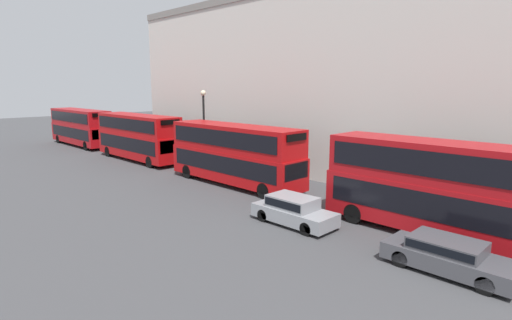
{
  "coord_description": "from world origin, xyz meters",
  "views": [
    {
      "loc": [
        -16.61,
        0.83,
        6.79
      ],
      "look_at": [
        0.48,
        17.89,
        2.33
      ],
      "focal_mm": 28.0,
      "sensor_mm": 36.0,
      "label": 1
    }
  ],
  "objects_px": {
    "bus_second_in_queue": "(234,152)",
    "car_hatchback": "(293,210)",
    "bus_leading": "(447,186)",
    "bus_trailing": "(80,126)",
    "pedestrian": "(289,174)",
    "car_dark_sedan": "(448,255)",
    "bus_third_in_queue": "(138,135)"
  },
  "relations": [
    {
      "from": "car_hatchback",
      "to": "bus_third_in_queue",
      "type": "bearing_deg",
      "value": 81.0
    },
    {
      "from": "bus_leading",
      "to": "car_dark_sedan",
      "type": "xyz_separation_m",
      "value": [
        -3.4,
        -1.38,
        -1.73
      ]
    },
    {
      "from": "bus_second_in_queue",
      "to": "pedestrian",
      "type": "xyz_separation_m",
      "value": [
        2.66,
        -2.75,
        -1.54
      ]
    },
    {
      "from": "car_dark_sedan",
      "to": "pedestrian",
      "type": "height_order",
      "value": "pedestrian"
    },
    {
      "from": "bus_leading",
      "to": "car_hatchback",
      "type": "xyz_separation_m",
      "value": [
        -3.4,
        6.02,
        -1.66
      ]
    },
    {
      "from": "bus_leading",
      "to": "car_hatchback",
      "type": "relative_size",
      "value": 2.57
    },
    {
      "from": "car_hatchback",
      "to": "pedestrian",
      "type": "height_order",
      "value": "pedestrian"
    },
    {
      "from": "bus_leading",
      "to": "car_dark_sedan",
      "type": "distance_m",
      "value": 4.06
    },
    {
      "from": "bus_second_in_queue",
      "to": "car_dark_sedan",
      "type": "distance_m",
      "value": 16.01
    },
    {
      "from": "bus_trailing",
      "to": "car_hatchback",
      "type": "distance_m",
      "value": 34.95
    },
    {
      "from": "bus_second_in_queue",
      "to": "car_hatchback",
      "type": "distance_m",
      "value": 8.98
    },
    {
      "from": "bus_trailing",
      "to": "bus_third_in_queue",
      "type": "bearing_deg",
      "value": -90.0
    },
    {
      "from": "car_hatchback",
      "to": "car_dark_sedan",
      "type": "bearing_deg",
      "value": -90.0
    },
    {
      "from": "bus_second_in_queue",
      "to": "car_dark_sedan",
      "type": "height_order",
      "value": "bus_second_in_queue"
    },
    {
      "from": "pedestrian",
      "to": "car_dark_sedan",
      "type": "bearing_deg",
      "value": -115.31
    },
    {
      "from": "bus_third_in_queue",
      "to": "bus_second_in_queue",
      "type": "bearing_deg",
      "value": -90.0
    },
    {
      "from": "car_dark_sedan",
      "to": "car_hatchback",
      "type": "distance_m",
      "value": 7.4
    },
    {
      "from": "pedestrian",
      "to": "car_hatchback",
      "type": "bearing_deg",
      "value": -138.23
    },
    {
      "from": "bus_third_in_queue",
      "to": "pedestrian",
      "type": "height_order",
      "value": "bus_third_in_queue"
    },
    {
      "from": "bus_second_in_queue",
      "to": "car_hatchback",
      "type": "height_order",
      "value": "bus_second_in_queue"
    },
    {
      "from": "bus_second_in_queue",
      "to": "car_dark_sedan",
      "type": "bearing_deg",
      "value": -102.32
    },
    {
      "from": "bus_leading",
      "to": "car_hatchback",
      "type": "bearing_deg",
      "value": 119.47
    },
    {
      "from": "car_dark_sedan",
      "to": "pedestrian",
      "type": "xyz_separation_m",
      "value": [
        6.06,
        12.81,
        0.1
      ]
    },
    {
      "from": "bus_trailing",
      "to": "bus_second_in_queue",
      "type": "bearing_deg",
      "value": -90.0
    },
    {
      "from": "bus_leading",
      "to": "bus_second_in_queue",
      "type": "distance_m",
      "value": 14.18
    },
    {
      "from": "bus_leading",
      "to": "bus_trailing",
      "type": "bearing_deg",
      "value": 90.0
    },
    {
      "from": "bus_third_in_queue",
      "to": "bus_trailing",
      "type": "distance_m",
      "value": 13.28
    },
    {
      "from": "bus_second_in_queue",
      "to": "bus_third_in_queue",
      "type": "xyz_separation_m",
      "value": [
        0.0,
        13.3,
        0.02
      ]
    },
    {
      "from": "pedestrian",
      "to": "bus_second_in_queue",
      "type": "bearing_deg",
      "value": 133.97
    },
    {
      "from": "bus_trailing",
      "to": "pedestrian",
      "type": "bearing_deg",
      "value": -84.82
    },
    {
      "from": "bus_third_in_queue",
      "to": "car_dark_sedan",
      "type": "distance_m",
      "value": 29.11
    },
    {
      "from": "bus_leading",
      "to": "bus_trailing",
      "type": "height_order",
      "value": "bus_leading"
    }
  ]
}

